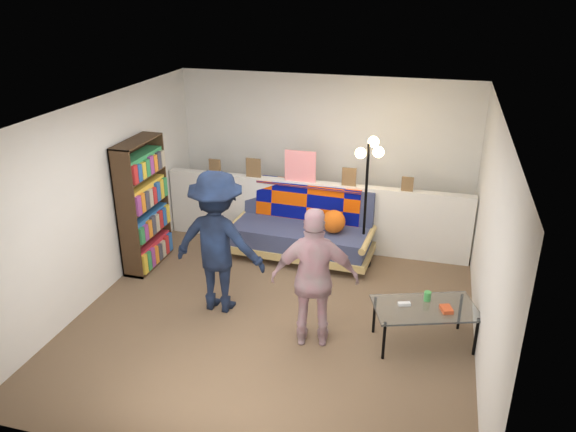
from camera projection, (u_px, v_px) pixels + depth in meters
The scene contains 10 objects.
ground at pixel (279, 308), 6.77m from camera, with size 5.00×5.00×0.00m, color brown.
room_shell at pixel (290, 165), 6.53m from camera, with size 4.60×5.05×2.45m.
half_wall_ledge at pixel (313, 214), 8.17m from camera, with size 4.45×0.15×1.00m, color silver.
ledge_decor at pixel (298, 169), 7.94m from camera, with size 2.97×0.02×0.45m.
futon_sofa at pixel (304, 229), 7.94m from camera, with size 2.06×1.08×0.87m.
bookshelf at pixel (143, 209), 7.52m from camera, with size 0.29×0.88×1.76m.
coffee_table at pixel (426, 310), 5.97m from camera, with size 1.22×0.92×0.56m.
floor_lamp at pixel (368, 177), 7.33m from camera, with size 0.39×0.33×1.80m.
person_left at pixel (218, 242), 6.48m from camera, with size 1.11×0.64×1.72m, color black.
person_right at pixel (315, 279), 5.85m from camera, with size 0.92×0.38×1.57m, color pink.
Camera 1 is at (1.64, -5.55, 3.68)m, focal length 35.00 mm.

